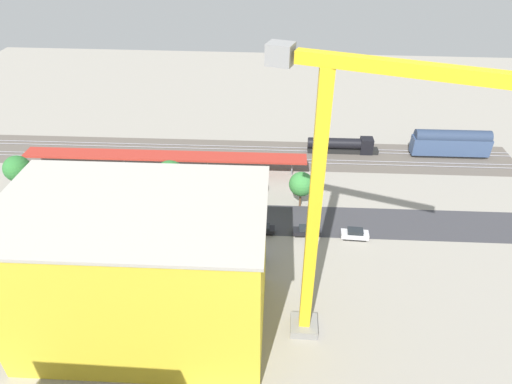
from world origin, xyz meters
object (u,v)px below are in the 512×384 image
at_px(locomotive, 344,145).
at_px(parked_car_3, 219,228).
at_px(passenger_coach, 451,143).
at_px(parked_car_1, 306,231).
at_px(street_tree_3, 249,181).
at_px(box_truck_0, 103,235).
at_px(parked_car_2, 263,229).
at_px(street_tree_1, 17,169).
at_px(street_tree_2, 301,184).
at_px(construction_building, 141,271).
at_px(traffic_light, 248,216).
at_px(street_tree_0, 170,176).
at_px(box_truck_1, 234,250).
at_px(tower_crane, 330,199).
at_px(platform_canopy_near, 164,156).
at_px(parked_car_0, 355,234).

relative_size(locomotive, parked_car_3, 3.44).
distance_m(passenger_coach, parked_car_1, 44.29).
distance_m(locomotive, street_tree_3, 29.03).
relative_size(passenger_coach, box_truck_0, 1.96).
xyz_separation_m(parked_car_2, street_tree_1, (47.68, -9.42, 4.54)).
distance_m(street_tree_1, street_tree_2, 54.17).
relative_size(parked_car_1, construction_building, 0.15).
distance_m(parked_car_1, parked_car_3, 15.21).
height_order(parked_car_2, traffic_light, traffic_light).
distance_m(street_tree_0, street_tree_1, 29.78).
bearing_deg(box_truck_1, passenger_coach, -139.88).
distance_m(parked_car_3, street_tree_1, 41.33).
distance_m(passenger_coach, parked_car_2, 50.02).
bearing_deg(locomotive, construction_building, 58.79).
height_order(parked_car_1, traffic_light, traffic_light).
xyz_separation_m(street_tree_2, traffic_light, (8.84, 9.66, -0.45)).
xyz_separation_m(tower_crane, street_tree_3, (11.35, -29.57, -17.11)).
xyz_separation_m(platform_canopy_near, tower_crane, (-29.83, 39.54, 18.10)).
distance_m(platform_canopy_near, traffic_light, 27.96).
bearing_deg(traffic_light, box_truck_0, 7.74).
bearing_deg(street_tree_2, parked_car_1, 96.90).
bearing_deg(construction_building, parked_car_1, -137.66).
relative_size(parked_car_1, street_tree_3, 0.64).
height_order(passenger_coach, traffic_light, traffic_light).
distance_m(passenger_coach, street_tree_0, 61.54).
distance_m(parked_car_1, street_tree_3, 14.53).
bearing_deg(construction_building, passenger_coach, -137.91).
relative_size(parked_car_0, box_truck_1, 0.47).
xyz_separation_m(parked_car_0, traffic_light, (18.04, 0.89, 3.62)).
height_order(street_tree_0, traffic_light, street_tree_0).
relative_size(platform_canopy_near, traffic_light, 8.83).
relative_size(street_tree_2, traffic_light, 1.07).
xyz_separation_m(street_tree_1, street_tree_3, (-44.53, 0.36, -0.53)).
distance_m(box_truck_0, box_truck_1, 22.47).
relative_size(locomotive, tower_crane, 0.42).
bearing_deg(passenger_coach, street_tree_1, 13.34).
xyz_separation_m(platform_canopy_near, parked_car_0, (-37.31, 19.35, -2.93)).
distance_m(locomotive, box_truck_0, 55.34).
height_order(platform_canopy_near, passenger_coach, passenger_coach).
xyz_separation_m(construction_building, street_tree_2, (-20.64, -28.96, -4.85)).
bearing_deg(locomotive, passenger_coach, 179.99).
distance_m(street_tree_1, traffic_light, 46.56).
relative_size(parked_car_2, tower_crane, 0.11).
distance_m(parked_car_0, street_tree_2, 13.34).
xyz_separation_m(parked_car_0, parked_car_2, (15.67, -0.33, -0.10)).
height_order(parked_car_3, traffic_light, traffic_light).
bearing_deg(street_tree_1, construction_building, 138.23).
bearing_deg(parked_car_0, passenger_coach, -128.38).
relative_size(locomotive, parked_car_0, 3.39).
relative_size(box_truck_1, street_tree_1, 1.28).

